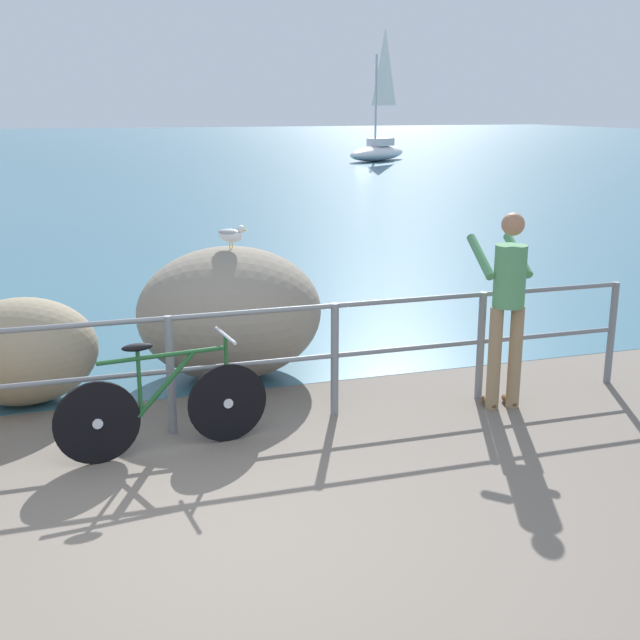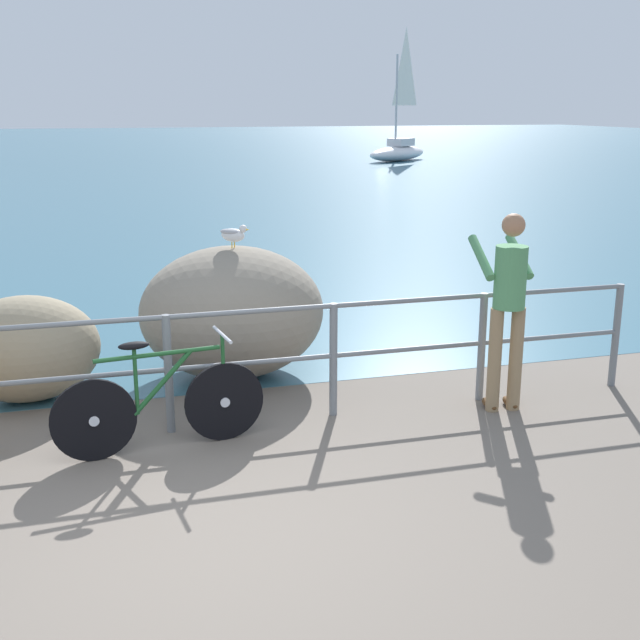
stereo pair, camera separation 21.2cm
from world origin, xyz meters
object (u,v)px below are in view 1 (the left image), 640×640
(bicycle, at_px, (165,405))
(seagull, at_px, (231,234))
(person_at_railing, at_px, (507,301))
(breakwater_boulder_left, at_px, (23,351))
(sailboat, at_px, (378,146))
(breakwater_boulder_main, at_px, (230,313))

(bicycle, relative_size, seagull, 5.79)
(person_at_railing, bearing_deg, breakwater_boulder_left, 76.26)
(bicycle, height_order, breakwater_boulder_left, breakwater_boulder_left)
(breakwater_boulder_left, relative_size, sailboat, 0.22)
(breakwater_boulder_main, bearing_deg, breakwater_boulder_left, -174.37)
(seagull, bearing_deg, breakwater_boulder_left, -132.79)
(bicycle, relative_size, sailboat, 0.27)
(person_at_railing, xyz_separation_m, seagull, (-2.16, 1.54, 0.47))
(person_at_railing, height_order, sailboat, sailboat)
(breakwater_boulder_left, distance_m, sailboat, 33.19)
(breakwater_boulder_left, bearing_deg, sailboat, 63.02)
(breakwater_boulder_main, bearing_deg, seagull, -73.72)
(seagull, height_order, sailboat, sailboat)
(breakwater_boulder_main, xyz_separation_m, seagull, (0.02, -0.07, 0.80))
(breakwater_boulder_left, bearing_deg, bicycle, -53.44)
(person_at_railing, height_order, breakwater_boulder_main, person_at_railing)
(person_at_railing, height_order, breakwater_boulder_left, person_at_railing)
(bicycle, bearing_deg, breakwater_boulder_main, 55.74)
(breakwater_boulder_main, relative_size, sailboat, 0.30)
(person_at_railing, distance_m, breakwater_boulder_left, 4.40)
(seagull, bearing_deg, sailboat, 109.76)
(person_at_railing, distance_m, sailboat, 32.86)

